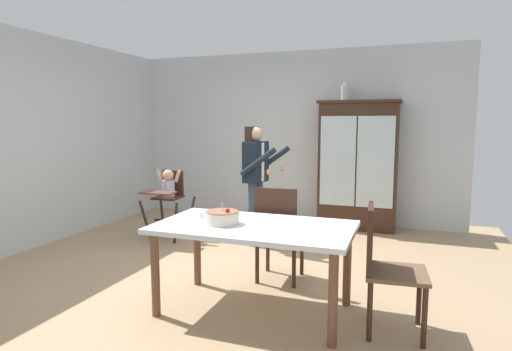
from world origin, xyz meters
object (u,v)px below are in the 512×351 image
at_px(serving_bowl, 208,214).
at_px(high_chair_with_toddler, 168,191).
at_px(dining_table, 254,235).
at_px(adult_person, 256,170).
at_px(dining_chair_right_end, 383,260).
at_px(dining_chair_far_side, 278,228).
at_px(birthday_cake, 222,217).
at_px(china_cabinet, 358,165).
at_px(ceramic_vase, 345,93).

bearing_deg(serving_bowl, high_chair_with_toddler, 131.39).
xyz_separation_m(high_chair_with_toddler, dining_table, (1.88, -1.71, -0.00)).
height_order(adult_person, serving_bowl, adult_person).
bearing_deg(dining_chair_right_end, dining_chair_far_side, 52.15).
xyz_separation_m(dining_table, birthday_cake, (-0.26, -0.06, 0.14)).
bearing_deg(dining_chair_far_side, china_cabinet, -102.57).
bearing_deg(birthday_cake, ceramic_vase, 81.12).
xyz_separation_m(adult_person, serving_bowl, (0.18, -1.74, -0.20)).
xyz_separation_m(china_cabinet, birthday_cake, (-0.72, -3.24, -0.16)).
xyz_separation_m(adult_person, birthday_cake, (0.41, -1.93, -0.17)).
height_order(dining_table, dining_chair_far_side, dining_chair_far_side).
relative_size(birthday_cake, dining_chair_far_side, 0.29).
distance_m(china_cabinet, ceramic_vase, 1.08).
distance_m(dining_table, serving_bowl, 0.52).
bearing_deg(ceramic_vase, dining_chair_right_end, -76.23).
distance_m(china_cabinet, serving_bowl, 3.20).
distance_m(adult_person, birthday_cake, 1.98).
relative_size(china_cabinet, adult_person, 1.24).
bearing_deg(serving_bowl, dining_chair_right_end, -4.87).
bearing_deg(dining_table, high_chair_with_toddler, 137.73).
xyz_separation_m(dining_table, serving_bowl, (-0.49, 0.13, 0.12)).
bearing_deg(birthday_cake, dining_table, 12.65).
bearing_deg(serving_bowl, birthday_cake, -39.38).
relative_size(birthday_cake, dining_chair_right_end, 0.29).
xyz_separation_m(dining_table, dining_chair_right_end, (1.03, 0.00, -0.09)).
height_order(ceramic_vase, serving_bowl, ceramic_vase).
relative_size(china_cabinet, birthday_cake, 6.78).
xyz_separation_m(ceramic_vase, dining_table, (-0.25, -3.19, -1.37)).
xyz_separation_m(birthday_cake, dining_chair_right_end, (1.29, 0.06, -0.24)).
distance_m(serving_bowl, dining_chair_far_side, 0.76).
xyz_separation_m(ceramic_vase, dining_chair_right_end, (0.78, -3.19, -1.46)).
distance_m(ceramic_vase, birthday_cake, 3.51).
bearing_deg(birthday_cake, dining_chair_right_end, 2.61).
height_order(ceramic_vase, high_chair_with_toddler, ceramic_vase).
bearing_deg(dining_table, adult_person, 109.59).
height_order(ceramic_vase, dining_table, ceramic_vase).
distance_m(adult_person, dining_chair_right_end, 2.56).
relative_size(china_cabinet, dining_chair_far_side, 1.98).
distance_m(dining_table, birthday_cake, 0.30).
xyz_separation_m(china_cabinet, dining_chair_far_side, (-0.46, -2.51, -0.40)).
height_order(high_chair_with_toddler, dining_chair_right_end, dining_chair_right_end).
bearing_deg(dining_chair_far_side, dining_chair_right_end, 144.71).
bearing_deg(adult_person, high_chair_with_toddler, 105.90).
bearing_deg(high_chair_with_toddler, dining_chair_right_end, -34.02).
bearing_deg(dining_chair_right_end, ceramic_vase, 9.03).
height_order(china_cabinet, ceramic_vase, ceramic_vase).
bearing_deg(dining_chair_far_side, birthday_cake, 68.51).
bearing_deg(adult_person, dining_table, -152.28).
height_order(high_chair_with_toddler, birthday_cake, high_chair_with_toddler).
bearing_deg(ceramic_vase, high_chair_with_toddler, -145.07).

